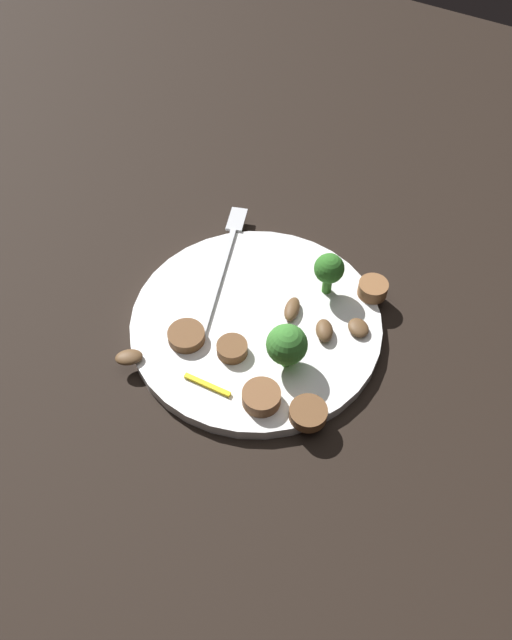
# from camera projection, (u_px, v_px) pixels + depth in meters

# --- Properties ---
(ground_plane) EXTENTS (1.40, 1.40, 0.00)m
(ground_plane) POSITION_uv_depth(u_px,v_px,m) (256.00, 328.00, 0.64)
(ground_plane) COLOR black
(plate) EXTENTS (0.25, 0.25, 0.01)m
(plate) POSITION_uv_depth(u_px,v_px,m) (256.00, 324.00, 0.64)
(plate) COLOR white
(plate) RESTS_ON ground_plane
(fork) EXTENTS (0.17, 0.07, 0.00)m
(fork) POSITION_uv_depth(u_px,v_px,m) (225.00, 257.00, 0.68)
(fork) COLOR silver
(fork) RESTS_ON plate
(broccoli_floret_0) EXTENTS (0.03, 0.03, 0.05)m
(broccoli_floret_0) POSITION_uv_depth(u_px,v_px,m) (329.00, 270.00, 0.63)
(broccoli_floret_0) COLOR #347525
(broccoli_floret_0) RESTS_ON plate
(broccoli_floret_1) EXTENTS (0.04, 0.04, 0.05)m
(broccoli_floret_1) POSITION_uv_depth(u_px,v_px,m) (287.00, 345.00, 0.58)
(broccoli_floret_1) COLOR #408630
(broccoli_floret_1) RESTS_ON plate
(sausage_slice_0) EXTENTS (0.05, 0.05, 0.01)m
(sausage_slice_0) POSITION_uv_depth(u_px,v_px,m) (186.00, 336.00, 0.62)
(sausage_slice_0) COLOR brown
(sausage_slice_0) RESTS_ON plate
(sausage_slice_1) EXTENTS (0.04, 0.04, 0.01)m
(sausage_slice_1) POSITION_uv_depth(u_px,v_px,m) (373.00, 289.00, 0.65)
(sausage_slice_1) COLOR brown
(sausage_slice_1) RESTS_ON plate
(sausage_slice_2) EXTENTS (0.04, 0.04, 0.01)m
(sausage_slice_2) POSITION_uv_depth(u_px,v_px,m) (308.00, 413.00, 0.56)
(sausage_slice_2) COLOR brown
(sausage_slice_2) RESTS_ON plate
(sausage_slice_3) EXTENTS (0.03, 0.03, 0.01)m
(sausage_slice_3) POSITION_uv_depth(u_px,v_px,m) (231.00, 348.00, 0.61)
(sausage_slice_3) COLOR brown
(sausage_slice_3) RESTS_ON plate
(sausage_slice_4) EXTENTS (0.05, 0.05, 0.01)m
(sausage_slice_4) POSITION_uv_depth(u_px,v_px,m) (261.00, 397.00, 0.57)
(sausage_slice_4) COLOR brown
(sausage_slice_4) RESTS_ON plate
(mushroom_0) EXTENTS (0.03, 0.03, 0.01)m
(mushroom_0) POSITION_uv_depth(u_px,v_px,m) (129.00, 357.00, 0.60)
(mushroom_0) COLOR brown
(mushroom_0) RESTS_ON plate
(mushroom_1) EXTENTS (0.03, 0.03, 0.01)m
(mushroom_1) POSITION_uv_depth(u_px,v_px,m) (358.00, 328.00, 0.62)
(mushroom_1) COLOR brown
(mushroom_1) RESTS_ON plate
(mushroom_2) EXTENTS (0.03, 0.02, 0.01)m
(mushroom_2) POSITION_uv_depth(u_px,v_px,m) (292.00, 309.00, 0.64)
(mushroom_2) COLOR brown
(mushroom_2) RESTS_ON plate
(mushroom_3) EXTENTS (0.03, 0.03, 0.01)m
(mushroom_3) POSITION_uv_depth(u_px,v_px,m) (324.00, 330.00, 0.62)
(mushroom_3) COLOR brown
(mushroom_3) RESTS_ON plate
(pepper_strip_0) EXTENTS (0.01, 0.05, 0.00)m
(pepper_strip_0) POSITION_uv_depth(u_px,v_px,m) (207.00, 385.00, 0.59)
(pepper_strip_0) COLOR yellow
(pepper_strip_0) RESTS_ON plate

